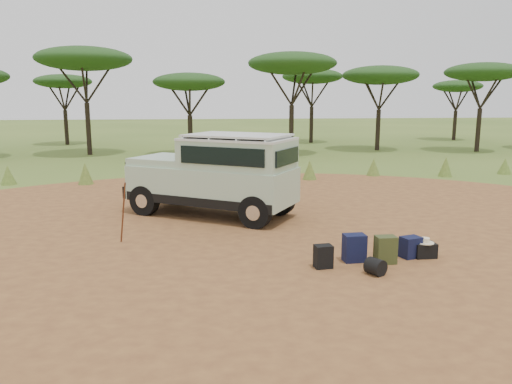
{
  "coord_description": "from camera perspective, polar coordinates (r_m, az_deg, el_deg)",
  "views": [
    {
      "loc": [
        -1.63,
        -11.68,
        3.34
      ],
      "look_at": [
        -0.17,
        0.63,
        1.0
      ],
      "focal_mm": 35.0,
      "sensor_mm": 36.0,
      "label": 1
    }
  ],
  "objects": [
    {
      "name": "hard_case",
      "position": [
        11.25,
        18.69,
        -6.32
      ],
      "size": [
        0.46,
        0.33,
        0.32
      ],
      "primitive_type": "cube",
      "rotation": [
        0.0,
        0.0,
        0.01
      ],
      "color": "black",
      "rests_on": "ground"
    },
    {
      "name": "grass_fringe",
      "position": [
        20.64,
        -1.85,
        2.51
      ],
      "size": [
        36.6,
        1.6,
        0.9
      ],
      "color": "#4C6825",
      "rests_on": "ground"
    },
    {
      "name": "backpack_olive",
      "position": [
        10.6,
        14.58,
        -6.4
      ],
      "size": [
        0.42,
        0.3,
        0.57
      ],
      "primitive_type": "cube",
      "rotation": [
        0.0,
        0.0,
        0.01
      ],
      "color": "#424620",
      "rests_on": "ground"
    },
    {
      "name": "safari_hat",
      "position": [
        11.19,
        18.75,
        -5.32
      ],
      "size": [
        0.38,
        0.38,
        0.11
      ],
      "color": "beige",
      "rests_on": "hard_case"
    },
    {
      "name": "safari_vehicle",
      "position": [
        14.24,
        -4.5,
        1.78
      ],
      "size": [
        5.09,
        4.16,
        2.36
      ],
      "rotation": [
        0.0,
        0.0,
        -0.56
      ],
      "color": "#A3BDA1",
      "rests_on": "ground"
    },
    {
      "name": "ground",
      "position": [
        12.26,
        1.13,
        -5.12
      ],
      "size": [
        140.0,
        140.0,
        0.0
      ],
      "primitive_type": "plane",
      "color": "#4C6825",
      "rests_on": "ground"
    },
    {
      "name": "walking_staff",
      "position": [
        11.89,
        -14.95,
        -2.33
      ],
      "size": [
        0.26,
        0.38,
        1.47
      ],
      "primitive_type": "cylinder",
      "rotation": [
        0.26,
        0.0,
        0.56
      ],
      "color": "#612A17",
      "rests_on": "ground"
    },
    {
      "name": "acacia_treeline",
      "position": [
        31.62,
        -2.51,
        13.46
      ],
      "size": [
        46.7,
        13.2,
        6.26
      ],
      "color": "black",
      "rests_on": "ground"
    },
    {
      "name": "backpack_navy",
      "position": [
        10.57,
        11.17,
        -6.3
      ],
      "size": [
        0.45,
        0.33,
        0.58
      ],
      "primitive_type": "cube",
      "rotation": [
        0.0,
        0.0,
        0.04
      ],
      "color": "#121638",
      "rests_on": "ground"
    },
    {
      "name": "stuff_sack",
      "position": [
        9.92,
        13.49,
        -8.3
      ],
      "size": [
        0.44,
        0.44,
        0.32
      ],
      "primitive_type": "cylinder",
      "rotation": [
        1.57,
        0.0,
        0.53
      ],
      "color": "black",
      "rests_on": "ground"
    },
    {
      "name": "duffel_navy",
      "position": [
        11.13,
        17.26,
        -6.05
      ],
      "size": [
        0.48,
        0.41,
        0.46
      ],
      "primitive_type": "cube",
      "rotation": [
        0.0,
        0.0,
        0.29
      ],
      "color": "#121638",
      "rests_on": "ground"
    },
    {
      "name": "backpack_black",
      "position": [
        10.09,
        7.69,
        -7.33
      ],
      "size": [
        0.37,
        0.29,
        0.47
      ],
      "primitive_type": "cube",
      "rotation": [
        0.0,
        0.0,
        0.12
      ],
      "color": "black",
      "rests_on": "ground"
    },
    {
      "name": "dirt_clearing",
      "position": [
        12.26,
        1.13,
        -5.1
      ],
      "size": [
        23.0,
        23.0,
        0.01
      ],
      "primitive_type": "cylinder",
      "color": "#976031",
      "rests_on": "ground"
    }
  ]
}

